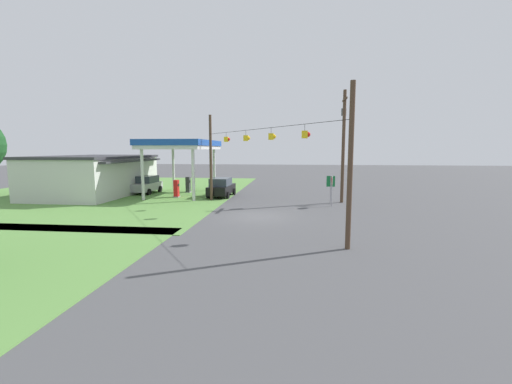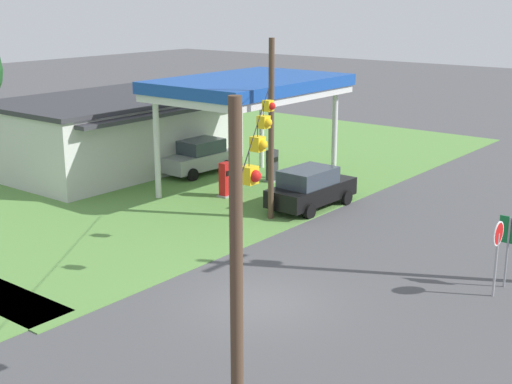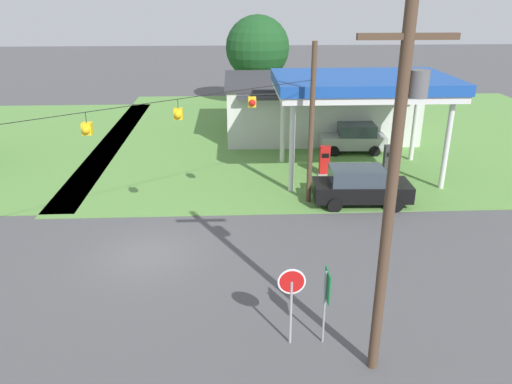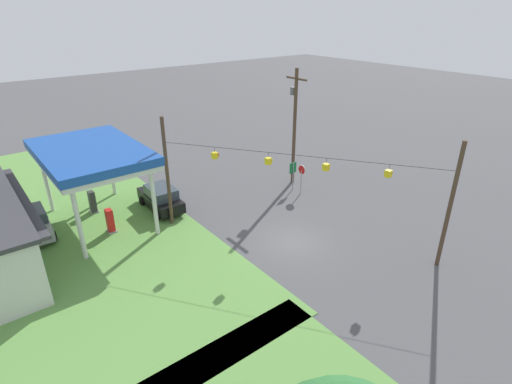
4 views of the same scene
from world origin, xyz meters
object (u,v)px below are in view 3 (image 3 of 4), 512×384
at_px(fuel_pump_near, 324,162).
at_px(car_at_pumps_front, 360,186).
at_px(utility_pole_main, 394,186).
at_px(gas_station_store, 316,106).
at_px(fuel_pump_far, 389,161).
at_px(car_at_pumps_rear, 353,138).
at_px(stop_sign_roadside, 291,290).
at_px(gas_station_canopy, 363,86).
at_px(tree_behind_station, 258,48).
at_px(route_sign, 326,293).

height_order(fuel_pump_near, car_at_pumps_front, car_at_pumps_front).
bearing_deg(fuel_pump_near, utility_pole_main, -94.82).
relative_size(gas_station_store, car_at_pumps_front, 2.78).
xyz_separation_m(fuel_pump_far, utility_pole_main, (-4.93, -15.38, 4.56)).
relative_size(gas_station_store, fuel_pump_near, 7.73).
height_order(fuel_pump_near, car_at_pumps_rear, car_at_pumps_rear).
distance_m(car_at_pumps_front, car_at_pumps_rear, 8.51).
xyz_separation_m(fuel_pump_near, fuel_pump_far, (3.64, 0.00, 0.00)).
bearing_deg(stop_sign_roadside, gas_station_canopy, -110.48).
distance_m(gas_station_canopy, fuel_pump_near, 4.56).
xyz_separation_m(gas_station_canopy, tree_behind_station, (-4.61, 18.61, 0.03)).
xyz_separation_m(gas_station_canopy, car_at_pumps_rear, (0.77, 4.18, -4.04)).
xyz_separation_m(fuel_pump_near, route_sign, (-2.51, -14.28, 0.91)).
xyz_separation_m(gas_station_canopy, fuel_pump_near, (-1.82, -0.00, -4.18)).
relative_size(gas_station_canopy, fuel_pump_near, 5.54).
height_order(gas_station_store, tree_behind_station, tree_behind_station).
xyz_separation_m(gas_station_store, fuel_pump_far, (2.72, -8.79, -1.20)).
bearing_deg(utility_pole_main, tree_behind_station, 92.52).
xyz_separation_m(gas_station_canopy, route_sign, (-4.33, -14.29, -3.27)).
bearing_deg(fuel_pump_far, utility_pole_main, -107.79).
bearing_deg(fuel_pump_near, car_at_pumps_front, -76.70).
height_order(car_at_pumps_rear, tree_behind_station, tree_behind_station).
distance_m(fuel_pump_near, route_sign, 14.53).
bearing_deg(tree_behind_station, stop_sign_roadside, -91.25).
distance_m(car_at_pumps_front, tree_behind_station, 23.46).
bearing_deg(stop_sign_roadside, fuel_pump_near, -103.83).
relative_size(route_sign, utility_pole_main, 0.25).
relative_size(gas_station_canopy, route_sign, 3.88).
bearing_deg(stop_sign_roadside, fuel_pump_far, -116.60).
distance_m(gas_station_store, tree_behind_station, 10.93).
relative_size(fuel_pump_far, route_sign, 0.70).
bearing_deg(car_at_pumps_front, fuel_pump_near, 105.22).
relative_size(car_at_pumps_front, car_at_pumps_rear, 1.11).
height_order(fuel_pump_far, car_at_pumps_rear, car_at_pumps_rear).
distance_m(fuel_pump_far, utility_pole_main, 16.78).
distance_m(gas_station_canopy, car_at_pumps_front, 5.87).
distance_m(gas_station_store, fuel_pump_near, 8.92).
xyz_separation_m(gas_station_store, car_at_pumps_front, (0.07, -12.96, -1.05)).
xyz_separation_m(car_at_pumps_front, car_at_pumps_rear, (1.60, 8.36, -0.00)).
height_order(fuel_pump_far, tree_behind_station, tree_behind_station).
height_order(fuel_pump_near, stop_sign_roadside, stop_sign_roadside).
relative_size(gas_station_store, stop_sign_roadside, 5.20).
xyz_separation_m(gas_station_store, utility_pole_main, (-2.22, -24.16, 3.36)).
height_order(fuel_pump_near, fuel_pump_far, same).
xyz_separation_m(gas_station_canopy, gas_station_store, (-0.90, 8.79, -2.98)).
bearing_deg(gas_station_store, fuel_pump_near, -95.97).
bearing_deg(route_sign, utility_pole_main, -41.96).
bearing_deg(car_at_pumps_front, utility_pole_main, -99.61).
bearing_deg(utility_pole_main, fuel_pump_near, 85.18).
distance_m(gas_station_store, route_sign, 23.33).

